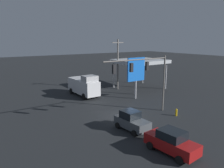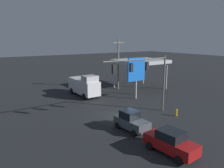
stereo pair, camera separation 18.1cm
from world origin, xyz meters
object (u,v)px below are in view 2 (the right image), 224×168
(sedan_waiting, at_px, (171,142))
(delivery_truck, at_px, (84,86))
(hatchback_crossing, at_px, (131,121))
(fire_hydrant, at_px, (176,112))
(price_sign, at_px, (136,70))
(utility_pole, at_px, (118,63))
(traffic_signal_assembly, at_px, (144,72))

(sedan_waiting, bearing_deg, delivery_truck, 168.76)
(hatchback_crossing, distance_m, fire_hydrant, 7.08)
(hatchback_crossing, height_order, fire_hydrant, hatchback_crossing)
(price_sign, bearing_deg, utility_pole, -102.49)
(traffic_signal_assembly, distance_m, price_sign, 7.60)
(hatchback_crossing, xyz_separation_m, delivery_truck, (-2.14, -14.79, 0.75))
(utility_pole, height_order, hatchback_crossing, utility_pole)
(traffic_signal_assembly, distance_m, hatchback_crossing, 6.35)
(traffic_signal_assembly, relative_size, utility_pole, 1.00)
(utility_pole, distance_m, fire_hydrant, 16.32)
(hatchback_crossing, height_order, delivery_truck, delivery_truck)
(traffic_signal_assembly, relative_size, hatchback_crossing, 2.32)
(price_sign, bearing_deg, delivery_truck, -45.58)
(hatchback_crossing, xyz_separation_m, fire_hydrant, (-7.06, -0.19, -0.51))
(utility_pole, relative_size, sedan_waiting, 1.99)
(utility_pole, xyz_separation_m, price_sign, (1.52, 6.88, -0.38))
(traffic_signal_assembly, xyz_separation_m, sedan_waiting, (4.04, 7.90, -4.38))
(price_sign, relative_size, sedan_waiting, 1.40)
(traffic_signal_assembly, bearing_deg, utility_pole, -113.29)
(delivery_truck, bearing_deg, fire_hydrant, 17.20)
(traffic_signal_assembly, relative_size, price_sign, 1.43)
(hatchback_crossing, relative_size, fire_hydrant, 4.44)
(price_sign, bearing_deg, hatchback_crossing, 48.01)
(utility_pole, distance_m, delivery_truck, 8.02)
(fire_hydrant, bearing_deg, sedan_waiting, 37.26)
(price_sign, distance_m, delivery_truck, 8.75)
(hatchback_crossing, xyz_separation_m, sedan_waiting, (0.22, 5.35, 0.00))
(hatchback_crossing, bearing_deg, fire_hydrant, 87.66)
(traffic_signal_assembly, bearing_deg, hatchback_crossing, 33.75)
(hatchback_crossing, bearing_deg, traffic_signal_assembly, 119.89)
(price_sign, bearing_deg, fire_hydrant, 84.04)
(hatchback_crossing, bearing_deg, price_sign, 134.15)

